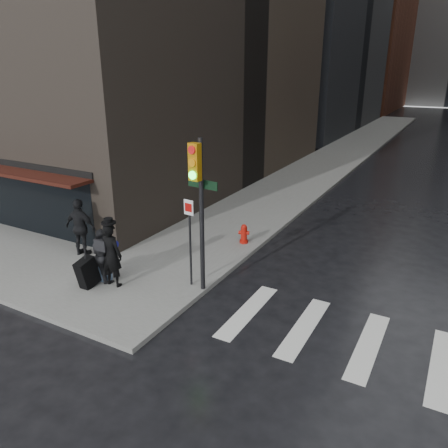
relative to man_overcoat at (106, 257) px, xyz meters
The scene contains 10 objects.
ground 1.24m from the man_overcoat, ahead, with size 140.00×140.00×0.00m, color black.
sidewalk_left 26.91m from the man_overcoat, 88.60° to the left, with size 4.00×50.00×0.15m, color slate.
crosswalk 8.27m from the man_overcoat, ahead, with size 8.50×3.00×0.01m.
bldg_left_far 64.23m from the man_overcoat, 101.28° to the left, with size 22.00×20.00×26.00m, color #582B1E.
storefront 6.63m from the man_overcoat, 164.26° to the left, with size 8.40×1.11×2.83m.
man_overcoat is the anchor object (origin of this frame).
man_jeans 0.43m from the man_overcoat, 144.71° to the left, with size 1.13×0.91×1.63m.
man_greycoat 2.65m from the man_overcoat, 151.51° to the left, with size 1.22×0.63×1.98m.
traffic_light 3.35m from the man_overcoat, 23.18° to the left, with size 1.09×0.54×4.40m.
fire_hydrant 5.34m from the man_overcoat, 67.45° to the left, with size 0.41×0.31×0.71m.
Camera 1 is at (7.93, -8.36, 6.29)m, focal length 35.00 mm.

